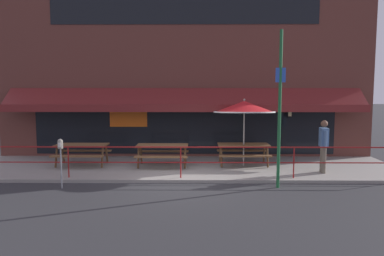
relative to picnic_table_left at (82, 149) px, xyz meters
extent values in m
plane|color=#2D2D30|center=(3.58, -2.08, -0.71)|extent=(120.00, 120.00, 0.00)
cube|color=gray|center=(3.58, -0.08, -0.66)|extent=(15.00, 4.00, 0.10)
cube|color=brown|center=(3.58, 2.17, 3.48)|extent=(15.00, 0.50, 8.38)
cube|color=black|center=(3.58, 1.91, 5.32)|extent=(10.50, 0.02, 1.40)
cube|color=black|center=(3.58, 1.91, 0.64)|extent=(12.00, 0.02, 2.30)
cube|color=orange|center=(1.33, 1.89, 0.94)|extent=(1.50, 0.02, 0.70)
cube|color=maroon|center=(3.58, 1.37, 1.79)|extent=(13.80, 0.92, 0.70)
cube|color=maroon|center=(3.58, 0.86, 1.39)|extent=(13.80, 0.08, 0.28)
cube|color=black|center=(7.70, 1.78, 1.32)|extent=(0.04, 0.28, 0.04)
cube|color=black|center=(7.70, 1.64, 1.14)|extent=(0.18, 0.18, 0.28)
cube|color=beige|center=(7.70, 1.64, 1.14)|extent=(0.13, 0.19, 0.20)
cylinder|color=maroon|center=(0.13, -1.78, -0.13)|extent=(0.04, 0.04, 0.95)
cylinder|color=maroon|center=(3.58, -1.78, -0.13)|extent=(0.04, 0.04, 0.95)
cylinder|color=maroon|center=(7.03, -1.78, -0.13)|extent=(0.04, 0.04, 0.95)
cube|color=maroon|center=(3.58, -1.78, 0.34)|extent=(13.80, 0.04, 0.04)
cube|color=maroon|center=(3.58, -1.78, -0.13)|extent=(13.80, 0.03, 0.03)
cube|color=brown|center=(0.00, 0.00, 0.13)|extent=(1.80, 0.80, 0.05)
cube|color=brown|center=(0.00, -0.58, -0.17)|extent=(1.80, 0.26, 0.04)
cube|color=brown|center=(0.00, 0.58, -0.17)|extent=(1.80, 0.26, 0.04)
cylinder|color=brown|center=(0.80, -0.32, -0.24)|extent=(0.07, 0.30, 0.73)
cylinder|color=brown|center=(0.80, 0.32, -0.24)|extent=(0.07, 0.30, 0.73)
cylinder|color=brown|center=(-0.80, -0.32, -0.24)|extent=(0.07, 0.30, 0.73)
cylinder|color=brown|center=(-0.80, 0.32, -0.24)|extent=(0.07, 0.30, 0.73)
cube|color=brown|center=(2.86, -0.09, 0.13)|extent=(1.80, 0.80, 0.05)
cube|color=brown|center=(2.86, -0.67, -0.17)|extent=(1.80, 0.26, 0.04)
cube|color=brown|center=(2.86, 0.49, -0.17)|extent=(1.80, 0.26, 0.04)
cylinder|color=brown|center=(3.66, -0.41, -0.24)|extent=(0.07, 0.30, 0.73)
cylinder|color=brown|center=(3.66, 0.23, -0.24)|extent=(0.07, 0.30, 0.73)
cylinder|color=brown|center=(2.06, -0.41, -0.24)|extent=(0.07, 0.30, 0.73)
cylinder|color=brown|center=(2.06, 0.23, -0.24)|extent=(0.07, 0.30, 0.73)
cube|color=brown|center=(5.73, 0.12, 0.13)|extent=(1.80, 0.80, 0.05)
cube|color=brown|center=(5.73, -0.46, -0.17)|extent=(1.80, 0.26, 0.04)
cube|color=brown|center=(5.73, 0.70, -0.17)|extent=(1.80, 0.26, 0.04)
cylinder|color=brown|center=(6.53, -0.20, -0.24)|extent=(0.07, 0.30, 0.73)
cylinder|color=brown|center=(6.53, 0.44, -0.24)|extent=(0.07, 0.30, 0.73)
cylinder|color=brown|center=(4.93, -0.20, -0.24)|extent=(0.07, 0.30, 0.73)
cylinder|color=brown|center=(4.93, 0.44, -0.24)|extent=(0.07, 0.30, 0.73)
cylinder|color=#B7B2A8|center=(5.73, 0.05, 0.54)|extent=(0.04, 0.04, 2.30)
cone|color=red|center=(5.73, 0.05, 1.49)|extent=(2.10, 2.12, 0.49)
cylinder|color=white|center=(5.73, 0.05, 1.30)|extent=(2.14, 2.14, 0.13)
sphere|color=#B7B2A8|center=(5.73, 0.05, 1.73)|extent=(0.07, 0.07, 0.07)
cylinder|color=#665B4C|center=(8.19, -0.91, -0.18)|extent=(0.15, 0.15, 0.86)
cylinder|color=#665B4C|center=(8.16, -1.11, -0.18)|extent=(0.15, 0.15, 0.86)
cube|color=#4C709E|center=(8.17, -1.01, 0.55)|extent=(0.28, 0.42, 0.60)
cylinder|color=#4C709E|center=(8.20, -0.75, 0.52)|extent=(0.10, 0.10, 0.54)
cylinder|color=#4C709E|center=(8.14, -1.27, 0.52)|extent=(0.10, 0.10, 0.54)
sphere|color=brown|center=(8.17, -1.01, 0.99)|extent=(0.22, 0.22, 0.22)
cylinder|color=gray|center=(0.24, -2.69, -0.13)|extent=(0.04, 0.04, 1.15)
cylinder|color=gray|center=(0.24, -2.69, 0.54)|extent=(0.15, 0.15, 0.20)
sphere|color=gray|center=(0.24, -2.69, 0.64)|extent=(0.14, 0.14, 0.14)
cube|color=silver|center=(0.24, -2.78, 0.55)|extent=(0.08, 0.01, 0.13)
cylinder|color=#1E6033|center=(6.39, -2.53, 1.51)|extent=(0.09, 0.09, 4.44)
cube|color=blue|center=(6.39, -2.55, 2.49)|extent=(0.28, 0.02, 0.40)
camera|label=1|loc=(4.06, -13.03, 2.11)|focal=35.00mm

